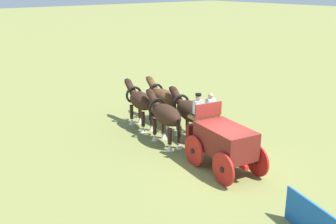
{
  "coord_description": "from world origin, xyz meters",
  "views": [
    {
      "loc": [
        -9.82,
        10.86,
        6.99
      ],
      "look_at": [
        4.25,
        -0.66,
        1.2
      ],
      "focal_mm": 43.7,
      "sensor_mm": 36.0,
      "label": 1
    }
  ],
  "objects": [
    {
      "name": "ground_plane",
      "position": [
        0.0,
        0.0,
        0.0
      ],
      "size": [
        220.0,
        220.0,
        0.0
      ],
      "primitive_type": "plane",
      "color": "olive"
    },
    {
      "name": "show_wagon",
      "position": [
        0.17,
        -0.03,
        1.21
      ],
      "size": [
        5.47,
        2.18,
        2.79
      ],
      "color": "maroon",
      "rests_on": "ground"
    },
    {
      "name": "draft_horse_rear_near",
      "position": [
        3.62,
        0.02,
        1.34
      ],
      "size": [
        3.04,
        1.24,
        2.21
      ],
      "color": "#331E14",
      "rests_on": "ground"
    },
    {
      "name": "draft_horse_rear_off",
      "position": [
        3.38,
        -1.26,
        1.31
      ],
      "size": [
        3.19,
        1.3,
        2.17
      ],
      "color": "#331E14",
      "rests_on": "ground"
    },
    {
      "name": "draft_horse_lead_near",
      "position": [
        6.18,
        -0.43,
        1.33
      ],
      "size": [
        2.95,
        1.19,
        2.2
      ],
      "color": "#331E14",
      "rests_on": "ground"
    },
    {
      "name": "draft_horse_lead_off",
      "position": [
        5.96,
        -1.71,
        1.31
      ],
      "size": [
        3.09,
        1.21,
        2.18
      ],
      "color": "brown",
      "rests_on": "ground"
    }
  ]
}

